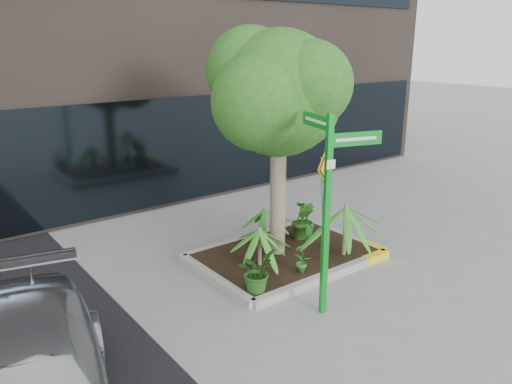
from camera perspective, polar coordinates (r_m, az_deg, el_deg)
ground at (r=9.28m, az=3.64°, el=-8.62°), size 80.00×80.00×0.00m
planter at (r=9.56m, az=3.62°, el=-7.15°), size 3.35×2.36×0.15m
tree at (r=8.82m, az=2.59°, el=11.18°), size 2.84×2.52×4.27m
palm_front at (r=9.26m, az=10.27°, el=-1.71°), size 1.12×1.12×1.24m
palm_left at (r=8.78m, az=0.42°, el=-4.34°), size 0.80×0.80×0.89m
palm_back at (r=9.94m, az=0.98°, el=-2.05°), size 0.74×0.74×0.82m
shrub_a at (r=8.02m, az=0.03°, el=-9.00°), size 0.80×0.80×0.67m
shrub_b at (r=10.15m, az=5.49°, el=-3.10°), size 0.48×0.48×0.77m
shrub_c at (r=8.67m, az=5.27°, el=-7.33°), size 0.33×0.33×0.59m
shrub_d at (r=10.04m, az=5.34°, el=-3.22°), size 0.63×0.63×0.81m
street_sign_post at (r=7.27m, az=8.33°, el=-0.14°), size 0.87×1.06×3.05m
cattle_sign at (r=8.75m, az=7.85°, el=0.67°), size 0.61×0.25×2.10m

